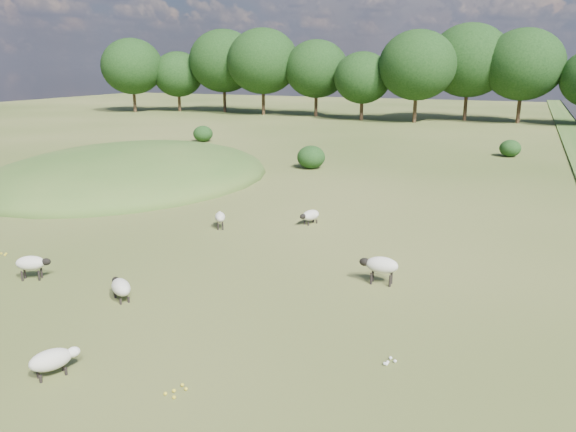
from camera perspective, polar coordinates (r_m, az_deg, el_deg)
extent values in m
plane|color=#324A17|center=(38.08, 6.62, 4.69)|extent=(160.00, 160.00, 0.00)
ellipsoid|color=#33561E|center=(36.50, -15.60, 3.77)|extent=(16.00, 20.00, 4.00)
cylinder|color=black|center=(87.02, -15.34, 11.40)|extent=(0.44, 0.44, 3.77)
ellipsoid|color=black|center=(86.88, -15.56, 14.44)|extent=(8.81, 8.81, 7.93)
cylinder|color=black|center=(86.88, -10.98, 11.44)|extent=(0.44, 0.44, 3.12)
ellipsoid|color=black|center=(86.73, -11.11, 13.95)|extent=(7.28, 7.28, 6.55)
cylinder|color=black|center=(84.12, -6.46, 11.87)|extent=(0.44, 0.44, 4.21)
ellipsoid|color=black|center=(83.98, -6.57, 15.38)|extent=(9.83, 9.83, 8.84)
cylinder|color=black|center=(79.27, -2.52, 11.74)|extent=(0.44, 0.44, 4.18)
ellipsoid|color=black|center=(79.12, -2.56, 15.44)|extent=(9.75, 9.75, 8.78)
cylinder|color=black|center=(77.04, 2.86, 11.42)|extent=(0.44, 0.44, 3.61)
ellipsoid|color=black|center=(76.88, 2.90, 14.70)|extent=(8.41, 8.41, 7.57)
cylinder|color=black|center=(72.22, 7.48, 10.83)|extent=(0.44, 0.44, 3.02)
ellipsoid|color=black|center=(72.04, 7.58, 13.75)|extent=(7.04, 7.04, 6.34)
cylinder|color=black|center=(70.25, 12.78, 10.82)|extent=(0.44, 0.44, 3.90)
ellipsoid|color=black|center=(70.07, 13.02, 14.70)|extent=(9.09, 9.09, 8.18)
cylinder|color=black|center=(74.37, 17.60, 10.85)|extent=(0.44, 0.44, 4.22)
ellipsoid|color=black|center=(74.22, 17.93, 14.81)|extent=(9.85, 9.85, 8.86)
cylinder|color=black|center=(73.09, 22.42, 10.24)|extent=(0.44, 0.44, 3.94)
ellipsoid|color=black|center=(72.92, 22.81, 14.01)|extent=(9.20, 9.20, 8.28)
ellipsoid|color=black|center=(38.21, 2.36, 6.00)|extent=(1.91, 1.91, 1.56)
ellipsoid|color=black|center=(46.34, 21.64, 6.41)|extent=(1.59, 1.59, 1.30)
ellipsoid|color=black|center=(52.17, -8.64, 8.26)|extent=(1.77, 1.77, 1.45)
ellipsoid|color=beige|center=(14.17, -22.98, -13.31)|extent=(0.91, 1.07, 0.48)
ellipsoid|color=silver|center=(14.25, -20.96, -12.77)|extent=(0.35, 0.38, 0.24)
cylinder|color=black|center=(14.48, -21.88, -14.04)|extent=(0.07, 0.07, 0.18)
cylinder|color=black|center=(14.27, -21.62, -14.45)|extent=(0.07, 0.07, 0.18)
cylinder|color=black|center=(14.38, -24.05, -14.49)|extent=(0.07, 0.07, 0.18)
cylinder|color=black|center=(14.18, -23.83, -14.91)|extent=(0.07, 0.07, 0.18)
ellipsoid|color=beige|center=(24.34, -6.92, -0.11)|extent=(0.79, 0.92, 0.42)
ellipsoid|color=silver|center=(24.76, -6.95, 0.22)|extent=(0.31, 0.33, 0.21)
cylinder|color=black|center=(24.66, -7.14, -0.78)|extent=(0.06, 0.06, 0.30)
cylinder|color=black|center=(24.67, -6.67, -0.76)|extent=(0.06, 0.06, 0.30)
cylinder|color=black|center=(24.21, -7.12, -1.09)|extent=(0.06, 0.06, 0.30)
cylinder|color=black|center=(24.21, -6.64, -1.07)|extent=(0.06, 0.06, 0.30)
ellipsoid|color=beige|center=(17.67, -16.61, -6.95)|extent=(1.07, 0.96, 0.49)
ellipsoid|color=black|center=(18.13, -17.08, -6.31)|extent=(0.39, 0.37, 0.24)
cylinder|color=black|center=(18.02, -17.14, -7.70)|extent=(0.07, 0.07, 0.18)
cylinder|color=black|center=(18.07, -16.41, -7.57)|extent=(0.07, 0.07, 0.18)
cylinder|color=black|center=(17.52, -16.64, -8.32)|extent=(0.07, 0.07, 0.18)
cylinder|color=black|center=(17.58, -15.89, -8.19)|extent=(0.07, 0.07, 0.18)
ellipsoid|color=beige|center=(20.31, -24.70, -4.36)|extent=(1.05, 0.86, 0.48)
ellipsoid|color=black|center=(20.12, -23.37, -4.29)|extent=(0.37, 0.34, 0.24)
cylinder|color=black|center=(20.44, -23.75, -5.34)|extent=(0.07, 0.07, 0.34)
cylinder|color=black|center=(20.24, -23.97, -5.57)|extent=(0.07, 0.07, 0.34)
cylinder|color=black|center=(20.64, -25.17, -5.32)|extent=(0.07, 0.07, 0.34)
cylinder|color=black|center=(20.44, -25.40, -5.54)|extent=(0.07, 0.07, 0.34)
ellipsoid|color=beige|center=(24.88, 2.33, 0.09)|extent=(0.82, 1.03, 0.47)
ellipsoid|color=black|center=(24.53, 1.52, -0.05)|extent=(0.33, 0.36, 0.24)
cylinder|color=black|center=(24.70, 2.07, -0.79)|extent=(0.07, 0.07, 0.17)
cylinder|color=black|center=(24.86, 1.70, -0.69)|extent=(0.07, 0.07, 0.17)
cylinder|color=black|center=(25.07, 2.94, -0.56)|extent=(0.07, 0.07, 0.17)
cylinder|color=black|center=(25.22, 2.56, -0.46)|extent=(0.07, 0.07, 0.17)
ellipsoid|color=beige|center=(18.32, 9.52, -4.94)|extent=(1.07, 0.61, 0.54)
ellipsoid|color=black|center=(18.41, 7.78, -4.64)|extent=(0.35, 0.27, 0.27)
cylinder|color=black|center=(18.42, 8.44, -6.31)|extent=(0.08, 0.08, 0.38)
cylinder|color=black|center=(18.66, 8.61, -6.03)|extent=(0.08, 0.08, 0.38)
cylinder|color=black|center=(18.32, 10.32, -6.52)|extent=(0.08, 0.08, 0.38)
cylinder|color=black|center=(18.56, 10.46, -6.23)|extent=(0.08, 0.08, 0.38)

